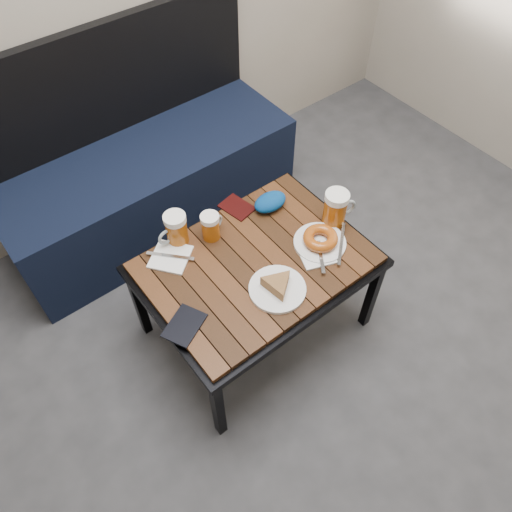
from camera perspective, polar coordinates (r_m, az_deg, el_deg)
bench at (r=2.49m, az=-12.29°, el=8.57°), size 1.40×0.50×0.95m
cafe_table at (r=1.88m, az=0.00°, el=-1.35°), size 0.84×0.62×0.47m
beer_mug_left at (r=1.88m, az=-9.15°, el=3.07°), size 0.12×0.08×0.14m
beer_mug_centre at (r=1.89m, az=-5.18°, el=3.43°), size 0.11×0.08×0.11m
beer_mug_right at (r=1.94m, az=9.12°, el=5.44°), size 0.14×0.11×0.15m
plate_pie at (r=1.75m, az=2.47°, el=-3.50°), size 0.20×0.20×0.06m
plate_bagel at (r=1.89m, az=7.36°, el=1.80°), size 0.24×0.23×0.06m
napkin_left at (r=1.88m, az=-9.75°, el=-0.10°), size 0.19×0.19×0.01m
napkin_right at (r=1.87m, az=7.00°, el=0.01°), size 0.15×0.14×0.01m
passport_navy at (r=1.71m, az=-8.18°, el=-7.85°), size 0.17×0.15×0.01m
passport_burgundy at (r=2.02m, az=-2.19°, el=5.59°), size 0.12×0.15×0.01m
knit_pouch at (r=2.00m, az=1.62°, el=6.20°), size 0.14×0.10×0.06m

